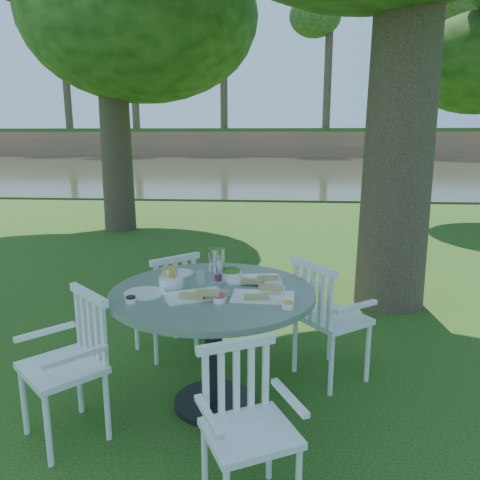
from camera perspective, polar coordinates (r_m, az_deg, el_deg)
name	(u,v)px	position (r m, az deg, el deg)	size (l,w,h in m)	color
ground	(238,329)	(4.65, -0.20, -10.82)	(140.00, 140.00, 0.00)	#183C0C
table	(213,314)	(3.19, -3.30, -8.98)	(1.36, 1.36, 0.85)	black
chair_ne	(323,312)	(3.61, 10.08, -8.61)	(0.64, 0.65, 0.94)	white
chair_nw	(170,296)	(4.01, -8.52, -6.82)	(0.62, 0.61, 0.89)	white
chair_sw	(76,353)	(3.14, -19.41, -12.89)	(0.63, 0.63, 0.91)	white
chair_se	(244,413)	(2.50, 0.45, -20.33)	(0.55, 0.54, 0.84)	white
tableware	(211,280)	(3.20, -3.57, -4.85)	(1.10, 0.80, 0.23)	white
river	(272,169)	(27.32, 3.93, 8.67)	(100.00, 28.00, 0.12)	#2F351F
far_bank	(279,76)	(45.69, 4.78, 19.32)	(100.00, 18.00, 15.20)	#8C5D41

